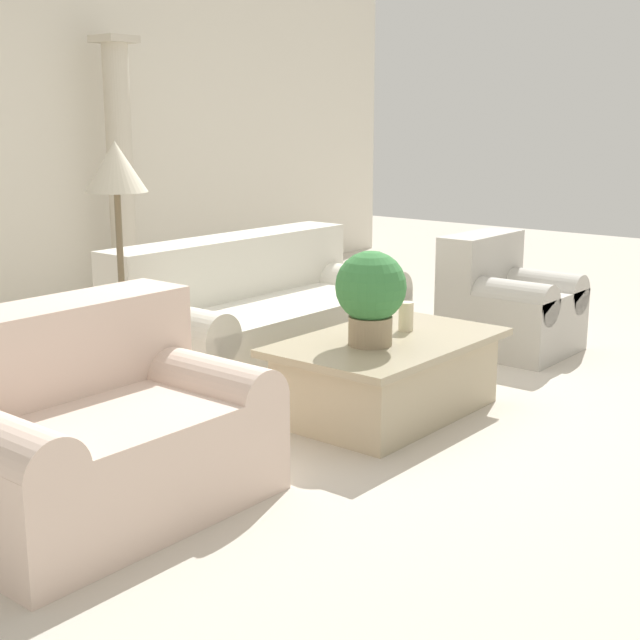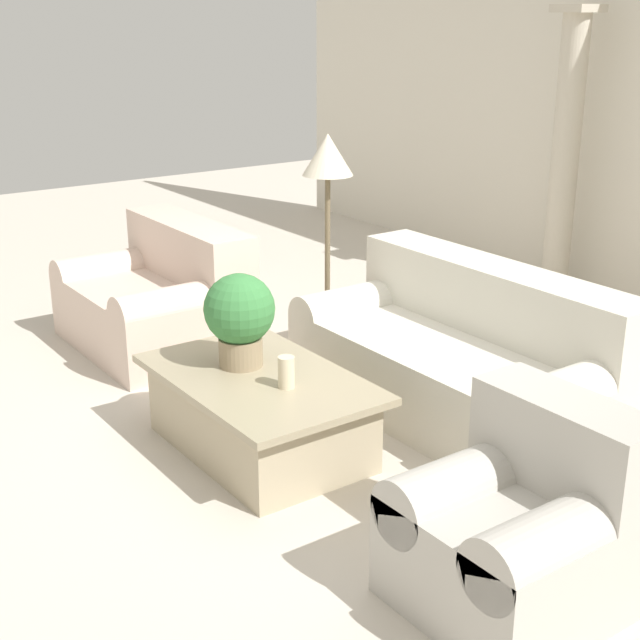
# 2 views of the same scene
# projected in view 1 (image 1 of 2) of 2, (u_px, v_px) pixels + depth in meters

# --- Properties ---
(ground_plane) EXTENTS (16.00, 16.00, 0.00)m
(ground_plane) POSITION_uv_depth(u_px,v_px,m) (336.00, 392.00, 5.37)
(ground_plane) COLOR beige
(wall_back) EXTENTS (10.00, 0.06, 3.20)m
(wall_back) POSITION_uv_depth(u_px,v_px,m) (3.00, 119.00, 7.10)
(wall_back) COLOR silver
(wall_back) RESTS_ON ground_plane
(sofa_long) EXTENTS (2.00, 0.96, 0.85)m
(sofa_long) POSITION_uv_depth(u_px,v_px,m) (260.00, 316.00, 5.85)
(sofa_long) COLOR beige
(sofa_long) RESTS_ON ground_plane
(loveseat) EXTENTS (1.32, 0.96, 0.85)m
(loveseat) POSITION_uv_depth(u_px,v_px,m) (90.00, 428.00, 3.74)
(loveseat) COLOR beige
(loveseat) RESTS_ON ground_plane
(coffee_table) EXTENTS (1.31, 0.83, 0.43)m
(coffee_table) POSITION_uv_depth(u_px,v_px,m) (388.00, 375.00, 4.93)
(coffee_table) COLOR tan
(coffee_table) RESTS_ON ground_plane
(potted_plant) EXTENTS (0.38, 0.38, 0.51)m
(potted_plant) POSITION_uv_depth(u_px,v_px,m) (371.00, 293.00, 4.69)
(potted_plant) COLOR #937F60
(potted_plant) RESTS_ON coffee_table
(pillar_candle) EXTENTS (0.08, 0.08, 0.16)m
(pillar_candle) POSITION_uv_depth(u_px,v_px,m) (406.00, 316.00, 5.05)
(pillar_candle) COLOR beige
(pillar_candle) RESTS_ON coffee_table
(floor_lamp) EXTENTS (0.33, 0.33, 1.50)m
(floor_lamp) POSITION_uv_depth(u_px,v_px,m) (117.00, 191.00, 4.69)
(floor_lamp) COLOR brown
(floor_lamp) RESTS_ON ground_plane
(column_right) EXTENTS (0.31, 0.31, 2.27)m
(column_right) POSITION_uv_depth(u_px,v_px,m) (121.00, 171.00, 7.63)
(column_right) COLOR beige
(column_right) RESTS_ON ground_plane
(armchair) EXTENTS (0.76, 0.81, 0.81)m
(armchair) POSITION_uv_depth(u_px,v_px,m) (507.00, 303.00, 6.26)
(armchair) COLOR #B7B2A8
(armchair) RESTS_ON ground_plane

